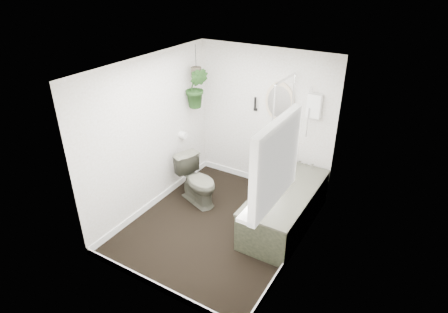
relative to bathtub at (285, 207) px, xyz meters
The scene contains 22 objects.
floor 0.99m from the bathtub, 147.99° to the right, with size 2.30×2.80×0.02m, color black.
ceiling 2.23m from the bathtub, 147.99° to the right, with size 2.30×2.80×0.02m, color white.
wall_back 1.49m from the bathtub, 131.32° to the left, with size 2.30×0.02×2.30m, color white.
wall_front 2.24m from the bathtub, 112.73° to the right, with size 2.30×0.02×2.30m, color white.
wall_left 2.20m from the bathtub, 165.69° to the right, with size 0.02×2.80×2.30m, color white.
wall_right 1.06m from the bathtub, 54.25° to the right, with size 0.02×2.80×2.30m, color white.
skirting 0.97m from the bathtub, 147.99° to the right, with size 2.30×2.80×0.10m, color white.
bathtub is the anchor object (origin of this frame).
bath_screen 1.15m from the bathtub, 123.96° to the left, with size 0.04×0.72×1.40m, color silver, non-canonical shape.
shower_box 1.51m from the bathtub, 90.00° to the left, with size 0.20×0.10×0.35m, color white.
oval_mirror 1.59m from the bathtub, 122.30° to the left, with size 0.46×0.03×0.62m, color #CAB494.
wall_sconce 1.70m from the bathtub, 137.85° to the left, with size 0.04×0.04×0.22m, color black.
toilet_roll_holder 2.01m from the bathtub, behind, with size 0.11×0.11×0.11m, color white.
window_recess 1.84m from the bathtub, 76.41° to the right, with size 0.08×1.00×0.90m, color white.
window_sill 1.54m from the bathtub, 79.61° to the right, with size 0.18×1.00×0.04m, color white.
window_blinds 1.83m from the bathtub, 78.46° to the right, with size 0.01×0.86×0.76m, color white.
toilet 1.41m from the bathtub, behind, with size 0.42×0.73×0.75m, color #505042.
pedestal_sink 0.87m from the bathtub, 130.05° to the left, with size 0.50×0.43×0.86m, color #505042, non-canonical shape.
sill_plant 1.43m from the bathtub, 77.28° to the right, with size 0.24×0.21×0.26m, color black.
hanging_plant 2.27m from the bathtub, 165.74° to the left, with size 0.36×0.29×0.65m, color black.
soap_bottle 0.62m from the bathtub, 126.14° to the right, with size 0.09×0.09×0.19m, color black.
hanging_pot 2.44m from the bathtub, 165.74° to the left, with size 0.16×0.16×0.12m, color #433C2F.
Camera 1 is at (2.29, -3.70, 3.38)m, focal length 30.00 mm.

